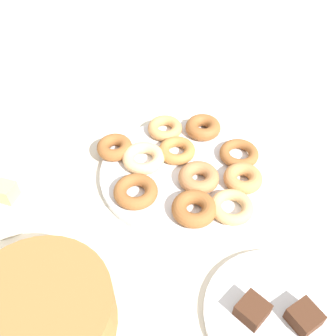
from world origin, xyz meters
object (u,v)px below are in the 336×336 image
donut_4 (232,207)px  donut_6 (165,128)px  cake_plate (276,315)px  basket (40,314)px  donut_5 (194,209)px  donut_7 (239,154)px  donut_3 (203,127)px  donut_10 (199,178)px  donut_1 (177,150)px  donut_2 (115,147)px  donut_8 (144,158)px  brownie_near (304,317)px  fruit_bowl (3,195)px  melon_chunk_left (6,192)px  donut_9 (243,178)px  donut_plate (177,173)px  donut_0 (136,191)px  brownie_far (252,310)px

donut_4 → donut_6: 0.27m
cake_plate → basket: size_ratio=1.02×
donut_5 → donut_7: size_ratio=1.02×
donut_3 → basket: bearing=102.3°
donut_4 → donut_10: donut_10 is taller
donut_1 → cake_plate: donut_1 is taller
donut_1 → donut_2: size_ratio=1.03×
donut_10 → cake_plate: 0.31m
donut_7 → donut_8: bearing=48.4°
donut_1 → cake_plate: 0.40m
donut_1 → donut_4: 0.19m
donut_1 → donut_7: bearing=-139.6°
brownie_near → fruit_bowl: bearing=19.3°
donut_3 → brownie_near: donut_3 is taller
fruit_bowl → melon_chunk_left: 0.05m
donut_2 → cake_plate: size_ratio=0.33×
donut_4 → donut_6: size_ratio=1.05×
donut_1 → donut_10: 0.10m
donut_6 → fruit_bowl: 0.39m
cake_plate → donut_10: bearing=-23.9°
donut_3 → fruit_bowl: bearing=69.3°
donut_9 → cake_plate: (-0.21, 0.19, -0.02)m
donut_2 → brownie_near: 0.52m
donut_9 → brownie_near: size_ratio=1.80×
donut_plate → donut_6: size_ratio=4.14×
donut_7 → brownie_near: 0.38m
melon_chunk_left → donut_10: bearing=-126.7°
donut_9 → melon_chunk_left: melon_chunk_left is taller
donut_4 → brownie_near: bearing=156.8°
donut_1 → donut_5: (-0.14, 0.10, 0.00)m
donut_plate → basket: (-0.07, 0.39, 0.03)m
donut_plate → basket: bearing=100.4°
donut_0 → donut_3: (0.03, -0.25, 0.00)m
donut_0 → fruit_bowl: 0.27m
donut_3 → donut_4: (-0.20, 0.14, -0.00)m
donut_8 → donut_3: bearing=-99.4°
donut_7 → brownie_far: size_ratio=1.93×
donut_7 → donut_9: donut_9 is taller
brownie_near → melon_chunk_left: 0.58m
fruit_bowl → donut_4: bearing=-140.5°
donut_5 → donut_8: 0.18m
cake_plate → fruit_bowl: (0.54, 0.18, 0.01)m
donut_6 → brownie_far: same height
donut_7 → melon_chunk_left: bearing=60.3°
donut_6 → brownie_near: (-0.48, 0.17, -0.00)m
donut_2 → cake_plate: 0.48m
brownie_near → basket: size_ratio=0.19×
donut_1 → donut_10: bearing=161.9°
donut_6 → donut_7: bearing=-163.1°
fruit_bowl → donut_plate: bearing=-124.5°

